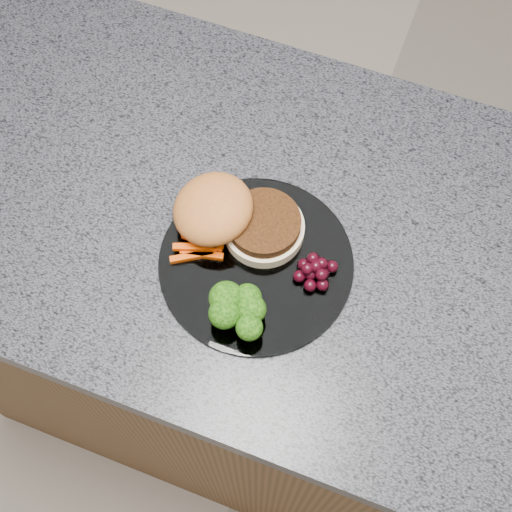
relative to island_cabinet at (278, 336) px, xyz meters
The scene contains 7 objects.
island_cabinet is the anchor object (origin of this frame).
countertop 0.45m from the island_cabinet, ahead, with size 1.20×0.60×0.04m, color #4A4B54.
plate 0.48m from the island_cabinet, 107.54° to the right, with size 0.26×0.26×0.01m, color white.
burger 0.51m from the island_cabinet, 159.33° to the right, with size 0.20×0.15×0.06m.
carrot_sticks 0.50m from the island_cabinet, 141.42° to the right, with size 0.07×0.05×0.02m.
broccoli 0.53m from the island_cabinet, 96.25° to the right, with size 0.08×0.07×0.05m.
grape_bunch 0.50m from the island_cabinet, 43.82° to the right, with size 0.05×0.05×0.03m.
Camera 1 is at (0.12, -0.43, 1.77)m, focal length 50.00 mm.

